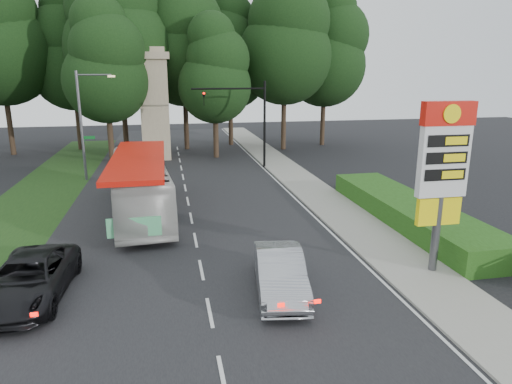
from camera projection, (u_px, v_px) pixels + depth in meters
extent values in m
plane|color=black|center=(211.00, 321.00, 14.92)|extent=(120.00, 120.00, 0.00)
cube|color=black|center=(190.00, 213.00, 26.30)|extent=(14.00, 80.00, 0.02)
cube|color=gray|center=(330.00, 204.00, 27.89)|extent=(3.00, 80.00, 0.12)
cube|color=#193814|center=(41.00, 195.00, 30.20)|extent=(5.00, 50.00, 0.02)
cube|color=#1F4712|center=(409.00, 212.00, 24.53)|extent=(3.00, 14.00, 1.20)
cylinder|color=#59595E|center=(436.00, 235.00, 18.15)|extent=(0.32, 0.32, 3.20)
cube|color=yellow|center=(438.00, 211.00, 17.90)|extent=(1.80, 0.25, 1.10)
cube|color=silver|center=(444.00, 161.00, 17.39)|extent=(2.00, 0.35, 2.80)
cube|color=red|center=(449.00, 113.00, 16.93)|extent=(2.10, 0.40, 0.90)
cylinder|color=yellow|center=(452.00, 114.00, 16.72)|extent=(0.70, 0.05, 0.70)
cube|color=black|center=(449.00, 141.00, 17.00)|extent=(1.70, 0.04, 0.45)
cube|color=black|center=(447.00, 158.00, 17.17)|extent=(1.70, 0.04, 0.45)
cube|color=black|center=(445.00, 175.00, 17.33)|extent=(1.70, 0.04, 0.45)
cylinder|color=black|center=(265.00, 125.00, 38.09)|extent=(0.20, 0.20, 7.20)
cylinder|color=black|center=(228.00, 89.00, 36.76)|extent=(6.00, 0.14, 0.14)
imported|color=black|center=(204.00, 92.00, 36.45)|extent=(0.18, 0.22, 1.10)
sphere|color=#FF0C05|center=(204.00, 93.00, 36.33)|extent=(0.18, 0.18, 0.18)
cylinder|color=#59595E|center=(81.00, 127.00, 33.41)|extent=(0.20, 0.20, 8.00)
cylinder|color=#59595E|center=(94.00, 75.00, 32.70)|extent=(2.40, 0.12, 0.12)
cube|color=#FFE599|center=(111.00, 76.00, 32.95)|extent=(0.50, 0.22, 0.14)
cube|color=#0C591E|center=(89.00, 138.00, 33.70)|extent=(0.85, 0.04, 0.22)
cube|color=#0C591E|center=(84.00, 141.00, 34.12)|extent=(0.04, 0.85, 0.22)
cube|color=gray|center=(155.00, 110.00, 41.86)|extent=(2.50, 2.50, 9.00)
cube|color=gray|center=(152.00, 56.00, 40.64)|extent=(3.00, 3.00, 0.60)
cube|color=gray|center=(152.00, 50.00, 40.51)|extent=(2.20, 2.20, 0.50)
cylinder|color=#2D2116|center=(10.00, 122.00, 44.30)|extent=(0.50, 0.50, 6.30)
sphere|color=black|center=(0.00, 53.00, 42.65)|extent=(9.80, 9.80, 9.80)
cylinder|color=#2D2116|center=(79.00, 124.00, 47.44)|extent=(0.50, 0.50, 5.40)
sphere|color=black|center=(73.00, 68.00, 46.03)|extent=(8.40, 8.40, 8.40)
sphere|color=black|center=(70.00, 37.00, 45.27)|extent=(7.20, 7.20, 7.20)
sphere|color=black|center=(67.00, 10.00, 44.62)|extent=(5.40, 5.40, 5.40)
cylinder|color=#2D2116|center=(125.00, 121.00, 44.46)|extent=(0.50, 0.50, 6.48)
sphere|color=black|center=(120.00, 50.00, 42.76)|extent=(10.08, 10.08, 10.08)
sphere|color=black|center=(117.00, 9.00, 41.85)|extent=(8.64, 8.64, 8.64)
cylinder|color=#2D2116|center=(186.00, 121.00, 47.55)|extent=(0.50, 0.50, 5.94)
sphere|color=black|center=(184.00, 60.00, 46.00)|extent=(9.24, 9.24, 9.24)
sphere|color=black|center=(182.00, 25.00, 45.16)|extent=(7.92, 7.92, 7.92)
cylinder|color=#2D2116|center=(231.00, 121.00, 50.49)|extent=(0.50, 0.50, 5.22)
sphere|color=black|center=(230.00, 71.00, 49.12)|extent=(8.12, 8.12, 8.12)
sphere|color=black|center=(230.00, 43.00, 48.38)|extent=(6.96, 6.96, 6.96)
sphere|color=black|center=(229.00, 18.00, 47.76)|extent=(5.22, 5.22, 5.22)
cylinder|color=#2D2116|center=(284.00, 120.00, 47.52)|extent=(0.50, 0.50, 6.12)
sphere|color=black|center=(285.00, 57.00, 45.92)|extent=(9.52, 9.52, 9.52)
sphere|color=black|center=(285.00, 21.00, 45.06)|extent=(8.16, 8.16, 8.16)
cylinder|color=#2D2116|center=(323.00, 120.00, 50.43)|extent=(0.50, 0.50, 5.58)
sphere|color=black|center=(325.00, 66.00, 48.97)|extent=(8.68, 8.68, 8.68)
sphere|color=black|center=(326.00, 36.00, 48.18)|extent=(7.44, 7.44, 7.44)
sphere|color=black|center=(327.00, 9.00, 47.51)|extent=(5.58, 5.58, 5.58)
cylinder|color=#2D2116|center=(111.00, 136.00, 40.70)|extent=(0.50, 0.50, 4.68)
sphere|color=black|center=(106.00, 81.00, 39.48)|extent=(7.28, 7.28, 7.28)
sphere|color=black|center=(103.00, 50.00, 38.82)|extent=(6.24, 6.24, 6.24)
sphere|color=black|center=(101.00, 22.00, 38.26)|extent=(4.68, 4.68, 4.68)
cylinder|color=#2D2116|center=(216.00, 135.00, 43.02)|extent=(0.50, 0.50, 4.32)
sphere|color=black|center=(215.00, 87.00, 41.89)|extent=(6.72, 6.72, 6.72)
sphere|color=black|center=(214.00, 59.00, 41.28)|extent=(5.76, 5.76, 5.76)
sphere|color=black|center=(214.00, 36.00, 40.76)|extent=(4.32, 4.32, 4.32)
imported|color=beige|center=(140.00, 186.00, 25.73)|extent=(3.85, 12.17, 3.33)
imported|color=#9E9FA5|center=(280.00, 273.00, 16.62)|extent=(2.34, 5.03, 1.60)
imported|color=black|center=(29.00, 279.00, 16.19)|extent=(2.89, 5.71, 1.55)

